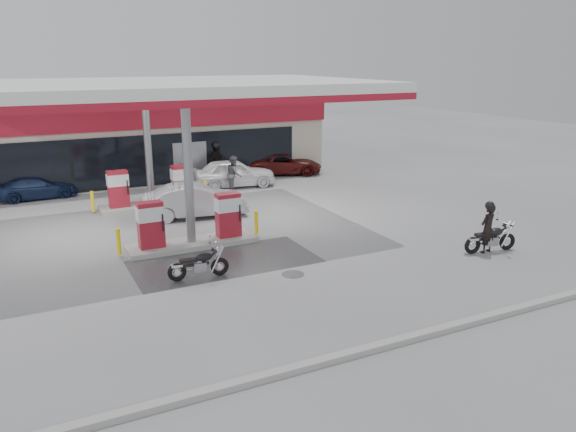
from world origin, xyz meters
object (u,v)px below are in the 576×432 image
Objects in this scene: pump_island_near at (191,227)px; parked_car_right at (284,164)px; parked_car_left at (36,188)px; biker_walking at (217,163)px; sedan_white at (233,173)px; hatchback_silver at (195,201)px; pump_island_far at (151,192)px; main_motorcycle at (491,239)px; attendant at (234,174)px; biker_main at (488,229)px; parked_motorcycle at (199,265)px.

pump_island_near reaches higher than parked_car_right.
biker_walking reaches higher than parked_car_left.
parked_car_right is at bearing -93.69° from parked_car_left.
sedan_white is 5.77m from hatchback_silver.
sedan_white is at bearing 135.81° from parked_car_right.
biker_walking is (4.43, 3.80, 0.29)m from pump_island_far.
main_motorcycle is 15.17m from parked_car_right.
biker_walking reaches higher than sedan_white.
attendant is at bearing 12.99° from pump_island_far.
pump_island_far reaches higher than parked_car_right.
pump_island_far is at bearing -174.41° from biker_walking.
pump_island_far is 14.37m from main_motorcycle.
parked_car_left is at bearing 90.48° from attendant.
hatchback_silver is 1.00× the size of parked_car_right.
pump_island_near reaches higher than sedan_white.
main_motorcycle is at bearing -141.91° from parked_car_left.
main_motorcycle is 0.47× the size of sedan_white.
biker_main is 0.93× the size of attendant.
parked_car_left is (-8.84, 3.00, -0.39)m from attendant.
parked_motorcycle is 0.52× the size of parked_car_left.
pump_island_far is 9.03m from parked_motorcycle.
attendant reaches higher than pump_island_far.
sedan_white is 2.12× the size of biker_walking.
parked_car_right reaches higher than parked_motorcycle.
biker_walking reaches higher than parked_motorcycle.
main_motorcycle is 9.95m from parked_motorcycle.
parked_car_left is at bearing 143.66° from biker_walking.
pump_island_near is 2.80× the size of attendant.
parked_motorcycle is 0.94× the size of biker_walking.
pump_island_far reaches higher than main_motorcycle.
parked_car_left is at bearing 110.36° from parked_car_right.
parked_motorcycle is 13.55m from parked_car_left.
parked_motorcycle is at bearing -23.40° from biker_main.
parked_car_right is (8.54, 4.00, -0.12)m from pump_island_far.
main_motorcycle is at bearing -7.57° from parked_motorcycle.
pump_island_near is 10.41m from main_motorcycle.
biker_walking reaches higher than pump_island_far.
pump_island_near is 1.41× the size of parked_car_left.
pump_island_near reaches higher than parked_motorcycle.
attendant is 0.43× the size of hatchback_silver.
parked_motorcycle is 0.44× the size of sedan_white.
attendant is 0.51× the size of parked_car_left.
pump_island_near is 3.01× the size of biker_main.
hatchback_silver is 2.13× the size of biker_walking.
sedan_white is 1.00× the size of parked_car_right.
sedan_white is 2.32× the size of attendant.
pump_island_far is 6.02m from parked_car_left.
sedan_white is at bearing 69.11° from parked_motorcycle.
pump_island_near is at bearing 158.21° from sedan_white.
hatchback_silver is 1.18× the size of parked_car_left.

